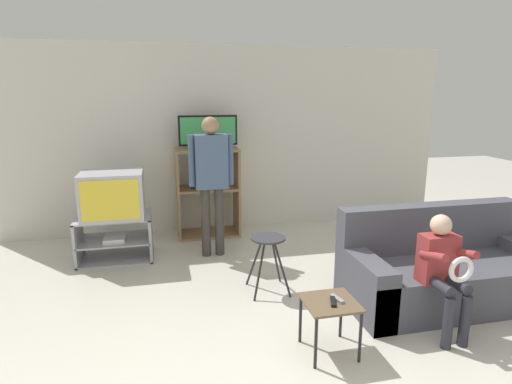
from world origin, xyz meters
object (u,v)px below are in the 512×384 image
at_px(tv_stand, 115,238).
at_px(person_seated_child, 443,266).
at_px(remote_control_black, 333,302).
at_px(person_standing_adult, 211,173).
at_px(television_flat, 208,133).
at_px(media_shelf, 208,192).
at_px(couch, 443,271).
at_px(folding_stool, 268,247).
at_px(snack_table, 330,309).
at_px(television_main, 113,194).
at_px(remote_control_white, 337,299).

distance_m(tv_stand, person_seated_child, 3.61).
relative_size(remote_control_black, person_standing_adult, 0.09).
bearing_deg(television_flat, remote_control_black, -79.40).
height_order(media_shelf, couch, media_shelf).
height_order(television_flat, person_standing_adult, person_standing_adult).
relative_size(folding_stool, remote_control_black, 3.99).
xyz_separation_m(folding_stool, person_standing_adult, (-0.42, 1.09, 0.56)).
bearing_deg(television_flat, couch, -51.63).
height_order(television_flat, remote_control_black, television_flat).
relative_size(folding_stool, person_standing_adult, 0.34).
bearing_deg(tv_stand, couch, -29.87).
relative_size(snack_table, couch, 0.22).
bearing_deg(person_standing_adult, media_shelf, 87.63).
height_order(tv_stand, person_standing_adult, person_standing_adult).
bearing_deg(folding_stool, snack_table, -79.90).
distance_m(television_main, television_flat, 1.50).
bearing_deg(person_seated_child, snack_table, -176.48).
xyz_separation_m(tv_stand, media_shelf, (1.19, 0.63, 0.36)).
distance_m(tv_stand, media_shelf, 1.39).
relative_size(folding_stool, person_seated_child, 0.58).
distance_m(couch, person_standing_adult, 2.69).
height_order(remote_control_black, couch, couch).
relative_size(television_main, person_standing_adult, 0.42).
bearing_deg(person_standing_adult, tv_stand, 172.71).
xyz_separation_m(television_flat, person_standing_adult, (-0.06, -0.78, -0.40)).
bearing_deg(television_main, folding_stool, -38.30).
relative_size(tv_stand, television_flat, 1.10).
height_order(couch, person_seated_child, person_seated_child).
xyz_separation_m(remote_control_black, person_seated_child, (0.98, 0.09, 0.16)).
bearing_deg(television_main, person_seated_child, -39.73).
bearing_deg(snack_table, person_standing_adult, 105.53).
height_order(folding_stool, remote_control_black, folding_stool).
relative_size(snack_table, remote_control_black, 2.94).
bearing_deg(couch, remote_control_white, -157.64).
bearing_deg(person_seated_child, remote_control_white, -176.90).
bearing_deg(person_standing_adult, remote_control_white, -72.98).
relative_size(tv_stand, person_standing_adult, 0.51).
height_order(media_shelf, remote_control_black, media_shelf).
relative_size(remote_control_white, couch, 0.08).
height_order(media_shelf, remote_control_white, media_shelf).
xyz_separation_m(tv_stand, remote_control_black, (1.78, -2.38, 0.17)).
height_order(folding_stool, remote_control_white, folding_stool).
relative_size(couch, person_standing_adult, 1.13).
xyz_separation_m(tv_stand, snack_table, (1.77, -2.36, 0.10)).
bearing_deg(remote_control_black, remote_control_white, 56.56).
xyz_separation_m(television_flat, snack_table, (0.55, -2.99, -1.07)).
height_order(television_main, couch, television_main).
bearing_deg(television_flat, person_seated_child, -62.16).
height_order(television_main, folding_stool, television_main).
height_order(snack_table, person_seated_child, person_seated_child).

